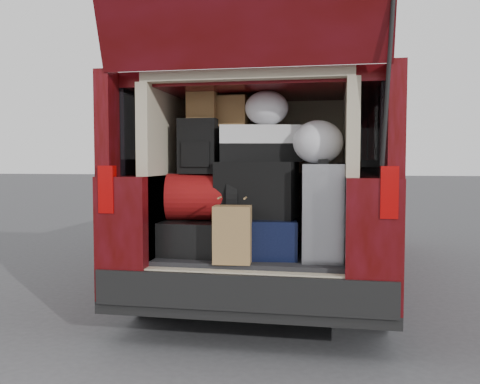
{
  "coord_description": "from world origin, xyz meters",
  "views": [
    {
      "loc": [
        0.54,
        -3.33,
        1.2
      ],
      "look_at": [
        -0.1,
        0.2,
        0.98
      ],
      "focal_mm": 38.0,
      "sensor_mm": 36.0,
      "label": 1
    }
  ],
  "objects_px": {
    "kraft_bag": "(232,235)",
    "red_duffel": "(203,197)",
    "black_hardshell": "(198,236)",
    "twotone_duffel": "(260,144)",
    "backpack": "(199,146)",
    "navy_hardshell": "(261,235)",
    "silver_roller": "(323,212)",
    "black_soft_case": "(257,190)"
  },
  "relations": [
    {
      "from": "kraft_bag",
      "to": "twotone_duffel",
      "type": "distance_m",
      "value": 0.72
    },
    {
      "from": "black_soft_case",
      "to": "backpack",
      "type": "relative_size",
      "value": 1.39
    },
    {
      "from": "black_hardshell",
      "to": "backpack",
      "type": "xyz_separation_m",
      "value": [
        0.01,
        -0.01,
        0.64
      ]
    },
    {
      "from": "black_hardshell",
      "to": "red_duffel",
      "type": "height_order",
      "value": "red_duffel"
    },
    {
      "from": "black_hardshell",
      "to": "red_duffel",
      "type": "relative_size",
      "value": 1.16
    },
    {
      "from": "black_hardshell",
      "to": "silver_roller",
      "type": "bearing_deg",
      "value": -3.11
    },
    {
      "from": "kraft_bag",
      "to": "backpack",
      "type": "relative_size",
      "value": 0.95
    },
    {
      "from": "navy_hardshell",
      "to": "kraft_bag",
      "type": "distance_m",
      "value": 0.38
    },
    {
      "from": "navy_hardshell",
      "to": "backpack",
      "type": "height_order",
      "value": "backpack"
    },
    {
      "from": "navy_hardshell",
      "to": "backpack",
      "type": "bearing_deg",
      "value": 176.08
    },
    {
      "from": "silver_roller",
      "to": "black_hardshell",
      "type": "bearing_deg",
      "value": 171.37
    },
    {
      "from": "black_hardshell",
      "to": "kraft_bag",
      "type": "height_order",
      "value": "kraft_bag"
    },
    {
      "from": "silver_roller",
      "to": "twotone_duffel",
      "type": "bearing_deg",
      "value": 159.02
    },
    {
      "from": "backpack",
      "to": "twotone_duffel",
      "type": "xyz_separation_m",
      "value": [
        0.43,
        0.06,
        0.02
      ]
    },
    {
      "from": "black_soft_case",
      "to": "black_hardshell",
      "type": "bearing_deg",
      "value": -175.58
    },
    {
      "from": "navy_hardshell",
      "to": "backpack",
      "type": "distance_m",
      "value": 0.77
    },
    {
      "from": "silver_roller",
      "to": "twotone_duffel",
      "type": "xyz_separation_m",
      "value": [
        -0.44,
        0.15,
        0.45
      ]
    },
    {
      "from": "black_hardshell",
      "to": "black_soft_case",
      "type": "distance_m",
      "value": 0.54
    },
    {
      "from": "navy_hardshell",
      "to": "twotone_duffel",
      "type": "relative_size",
      "value": 1.06
    },
    {
      "from": "silver_roller",
      "to": "black_soft_case",
      "type": "bearing_deg",
      "value": 166.82
    },
    {
      "from": "kraft_bag",
      "to": "black_soft_case",
      "type": "height_order",
      "value": "black_soft_case"
    },
    {
      "from": "red_duffel",
      "to": "backpack",
      "type": "distance_m",
      "value": 0.36
    },
    {
      "from": "silver_roller",
      "to": "kraft_bag",
      "type": "relative_size",
      "value": 1.72
    },
    {
      "from": "black_hardshell",
      "to": "silver_roller",
      "type": "distance_m",
      "value": 0.9
    },
    {
      "from": "red_duffel",
      "to": "backpack",
      "type": "bearing_deg",
      "value": 165.68
    },
    {
      "from": "black_hardshell",
      "to": "backpack",
      "type": "height_order",
      "value": "backpack"
    },
    {
      "from": "kraft_bag",
      "to": "red_duffel",
      "type": "distance_m",
      "value": 0.49
    },
    {
      "from": "black_hardshell",
      "to": "twotone_duffel",
      "type": "distance_m",
      "value": 0.79
    },
    {
      "from": "backpack",
      "to": "black_hardshell",
      "type": "bearing_deg",
      "value": 133.68
    },
    {
      "from": "black_hardshell",
      "to": "red_duffel",
      "type": "bearing_deg",
      "value": -12.8
    },
    {
      "from": "black_hardshell",
      "to": "black_soft_case",
      "type": "relative_size",
      "value": 1.09
    },
    {
      "from": "kraft_bag",
      "to": "red_duffel",
      "type": "bearing_deg",
      "value": 125.34
    },
    {
      "from": "black_hardshell",
      "to": "twotone_duffel",
      "type": "relative_size",
      "value": 1.04
    },
    {
      "from": "kraft_bag",
      "to": "red_duffel",
      "type": "relative_size",
      "value": 0.73
    },
    {
      "from": "black_hardshell",
      "to": "black_soft_case",
      "type": "height_order",
      "value": "black_soft_case"
    },
    {
      "from": "twotone_duffel",
      "to": "kraft_bag",
      "type": "bearing_deg",
      "value": -117.18
    },
    {
      "from": "silver_roller",
      "to": "backpack",
      "type": "xyz_separation_m",
      "value": [
        -0.87,
        0.09,
        0.44
      ]
    },
    {
      "from": "backpack",
      "to": "silver_roller",
      "type": "bearing_deg",
      "value": -4.89
    },
    {
      "from": "kraft_bag",
      "to": "black_soft_case",
      "type": "xyz_separation_m",
      "value": [
        0.11,
        0.34,
        0.27
      ]
    },
    {
      "from": "silver_roller",
      "to": "red_duffel",
      "type": "height_order",
      "value": "silver_roller"
    },
    {
      "from": "black_hardshell",
      "to": "backpack",
      "type": "distance_m",
      "value": 0.64
    },
    {
      "from": "black_hardshell",
      "to": "kraft_bag",
      "type": "xyz_separation_m",
      "value": [
        0.32,
        -0.35,
        0.07
      ]
    }
  ]
}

